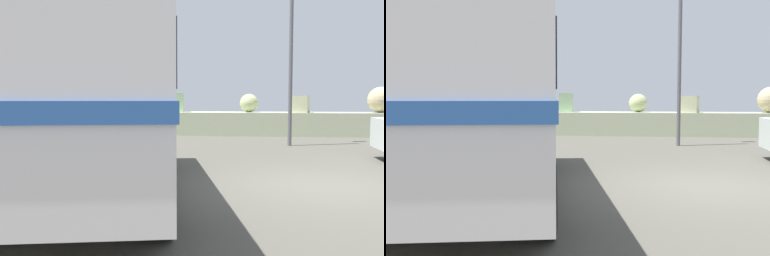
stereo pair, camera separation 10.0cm
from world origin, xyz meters
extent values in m
cube|color=#4F4D44|center=(0.00, 0.00, 0.01)|extent=(32.00, 26.00, 0.02)
cube|color=#ADB692|center=(0.00, 11.80, 0.55)|extent=(31.36, 1.80, 1.10)
cube|color=#9FAE9F|center=(-13.14, 11.49, 1.51)|extent=(1.07, 1.09, 0.82)
cube|color=#A7AC87|center=(-10.12, 12.12, 1.60)|extent=(1.09, 0.93, 1.01)
sphere|color=#9DC093|center=(-7.33, 11.55, 1.63)|extent=(1.05, 1.05, 1.05)
cube|color=#9DC291|center=(-4.78, 11.78, 1.55)|extent=(0.74, 0.97, 0.91)
sphere|color=#B1BA82|center=(-1.32, 11.80, 1.53)|extent=(0.87, 0.87, 0.87)
cube|color=#B7BA8E|center=(1.01, 11.42, 1.49)|extent=(0.95, 0.89, 0.78)
sphere|color=tan|center=(4.67, 11.77, 1.69)|extent=(1.19, 1.19, 1.19)
cylinder|color=black|center=(-5.83, 1.16, 0.50)|extent=(0.48, 1.00, 0.96)
cylinder|color=black|center=(-3.67, 1.63, 0.50)|extent=(0.48, 1.00, 0.96)
cylinder|color=black|center=(-2.57, -3.46, 0.50)|extent=(0.48, 1.00, 0.96)
cube|color=silver|center=(-4.20, -1.15, 1.57)|extent=(4.12, 8.72, 2.10)
cylinder|color=silver|center=(-4.20, -1.15, 2.62)|extent=(3.85, 8.35, 2.20)
cube|color=#285295|center=(-4.20, -1.15, 1.63)|extent=(4.18, 8.81, 0.20)
cube|color=black|center=(-4.20, -1.15, 2.15)|extent=(4.08, 8.40, 0.64)
cube|color=silver|center=(-5.11, 3.03, 0.70)|extent=(2.26, 0.64, 0.28)
cylinder|color=black|center=(-8.14, 3.67, 0.50)|extent=(0.60, 1.00, 0.96)
cube|color=silver|center=(-9.76, 4.84, 0.70)|extent=(2.19, 0.94, 0.28)
cylinder|color=#5B5B60|center=(0.11, 7.25, 3.63)|extent=(0.14, 0.14, 7.27)
camera|label=1|loc=(-1.58, -8.56, 1.75)|focal=39.66mm
camera|label=2|loc=(-1.48, -8.55, 1.75)|focal=39.66mm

